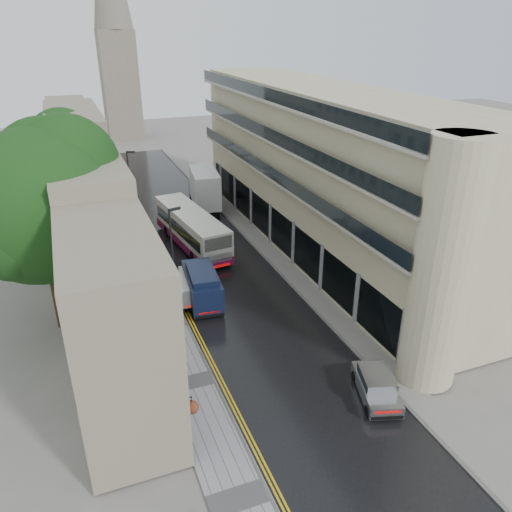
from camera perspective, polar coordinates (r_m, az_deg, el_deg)
ground at (r=24.59m, az=14.80°, el=-25.91°), size 200.00×200.00×0.00m
road at (r=44.81m, az=-5.58°, el=0.12°), size 9.00×85.00×0.02m
left_sidewalk at (r=43.76m, az=-12.95°, el=-1.00°), size 2.70×85.00×0.12m
right_sidewalk at (r=46.37m, az=0.84°, el=1.19°), size 1.80×85.00×0.12m
old_shop_row at (r=43.69m, az=-18.91°, el=6.64°), size 4.50×56.00×12.00m
modern_block at (r=44.77m, az=7.53°, el=9.54°), size 8.00×40.00×14.00m
church_spire at (r=94.44m, az=-16.07°, el=24.88°), size 6.40×6.40×40.00m
tree_near at (r=33.95m, az=-23.03°, el=2.54°), size 10.56×10.56×13.89m
tree_far at (r=46.52m, az=-22.59°, el=7.43°), size 9.24×9.24×12.46m
cream_bus at (r=42.89m, az=-7.28°, el=1.28°), size 4.24×12.33×3.30m
white_lorry at (r=53.41m, az=-6.97°, el=6.88°), size 3.86×9.07×4.61m
silver_hatchback at (r=27.75m, az=12.79°, el=-16.17°), size 2.94×4.45×1.54m
white_van at (r=36.25m, az=-8.47°, el=-4.76°), size 2.52×4.35×1.85m
navy_van at (r=35.06m, az=-7.26°, el=-4.90°), size 2.72×5.65×2.79m
pedestrian at (r=41.11m, az=-12.57°, el=-1.32°), size 0.68×0.51×1.69m
lamp_post_near at (r=34.50m, az=-9.46°, el=-0.78°), size 0.89×0.41×7.70m
lamp_post_far at (r=51.19m, az=-14.13°, el=7.36°), size 0.87×0.45×7.59m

